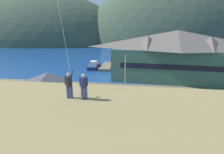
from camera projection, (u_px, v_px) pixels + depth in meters
ground_plane at (98, 129)px, 21.29m from camera, size 600.00×600.00×0.00m
parking_lot_pad at (106, 110)px, 26.04m from camera, size 40.00×20.00×0.10m
bay_water at (127, 55)px, 78.46m from camera, size 360.00×84.00×0.03m
far_hill_west_ridge at (42, 43)px, 138.12m from camera, size 131.10×75.52×73.76m
far_hill_east_peak at (158, 44)px, 127.55m from camera, size 108.05×73.47×83.00m
harbor_lodge at (176, 55)px, 39.21m from camera, size 30.01×12.16×11.19m
storage_shed_near_lot at (49, 88)px, 27.21m from camera, size 6.57×5.66×5.23m
storage_shed_waterside at (127, 67)px, 43.04m from camera, size 5.16×4.97×4.73m
wharf_dock at (107, 66)px, 53.55m from camera, size 3.20×10.92×0.70m
moored_boat_wharfside at (94, 66)px, 52.79m from camera, size 3.00×8.29×2.16m
moored_boat_outer_mooring at (117, 67)px, 51.11m from camera, size 2.15×5.97×2.16m
parked_car_corner_spot at (220, 124)px, 20.23m from camera, size 4.25×2.15×1.82m
parked_car_front_row_end at (84, 121)px, 21.00m from camera, size 4.31×2.27×1.82m
parked_car_lone_by_shed at (15, 94)px, 29.57m from camera, size 4.25×2.15×1.82m
parked_car_mid_row_far at (162, 99)px, 27.17m from camera, size 4.31×2.27×1.82m
parked_car_front_row_red at (121, 100)px, 27.00m from camera, size 4.34×2.34×1.82m
parked_car_mid_row_near at (202, 103)px, 25.98m from camera, size 4.35×2.36×1.82m
parking_light_pole at (125, 73)px, 29.87m from camera, size 0.24×0.78×7.22m
person_kite_flyer at (69, 84)px, 11.62m from camera, size 0.52×0.70×1.86m
person_companion at (84, 86)px, 11.40m from camera, size 0.53×0.40×1.74m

